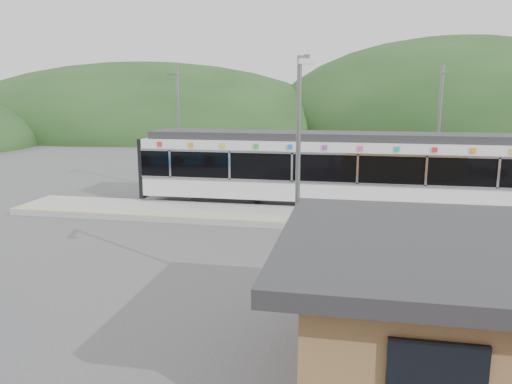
# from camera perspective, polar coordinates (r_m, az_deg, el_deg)

# --- Properties ---
(ground) EXTENTS (120.00, 120.00, 0.00)m
(ground) POSITION_cam_1_polar(r_m,az_deg,el_deg) (19.46, 2.56, -5.60)
(ground) COLOR #4C4C4F
(ground) RESTS_ON ground
(hills) EXTENTS (146.00, 149.00, 26.00)m
(hills) POSITION_cam_1_polar(r_m,az_deg,el_deg) (24.62, 18.85, -2.58)
(hills) COLOR #1E3D19
(hills) RESTS_ON ground
(platform) EXTENTS (26.00, 3.20, 0.30)m
(platform) POSITION_cam_1_polar(r_m,az_deg,el_deg) (22.57, 3.80, -2.83)
(platform) COLOR #9E9E99
(platform) RESTS_ON ground
(yellow_line) EXTENTS (26.00, 0.10, 0.01)m
(yellow_line) POSITION_cam_1_polar(r_m,az_deg,el_deg) (21.28, 3.36, -3.27)
(yellow_line) COLOR yellow
(yellow_line) RESTS_ON platform
(train) EXTENTS (20.44, 3.01, 3.74)m
(train) POSITION_cam_1_polar(r_m,az_deg,el_deg) (24.68, 10.37, 2.77)
(train) COLOR black
(train) RESTS_ON ground
(catenary_mast_west) EXTENTS (0.18, 1.80, 7.00)m
(catenary_mast_west) POSITION_cam_1_polar(r_m,az_deg,el_deg) (28.74, -8.82, 7.19)
(catenary_mast_west) COLOR slate
(catenary_mast_west) RESTS_ON ground
(catenary_mast_east) EXTENTS (0.18, 1.80, 7.00)m
(catenary_mast_east) POSITION_cam_1_polar(r_m,az_deg,el_deg) (27.39, 20.13, 6.44)
(catenary_mast_east) COLOR slate
(catenary_mast_east) RESTS_ON ground
(lamp_post) EXTENTS (0.40, 1.17, 6.53)m
(lamp_post) POSITION_cam_1_polar(r_m,az_deg,el_deg) (12.42, 4.75, 3.06)
(lamp_post) COLOR slate
(lamp_post) RESTS_ON ground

